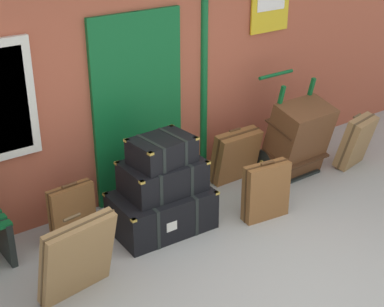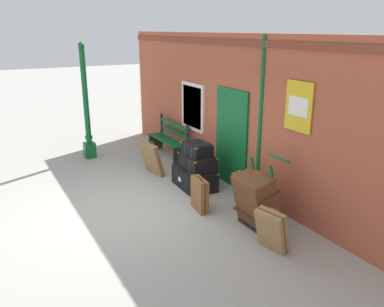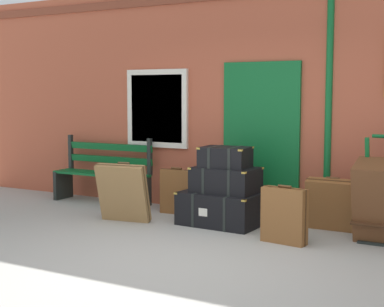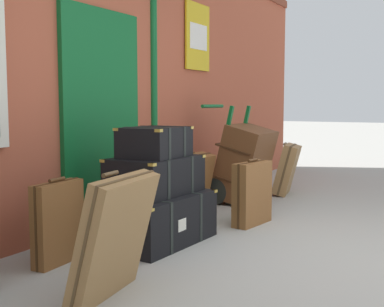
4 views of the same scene
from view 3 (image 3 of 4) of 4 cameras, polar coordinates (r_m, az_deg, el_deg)
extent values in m
plane|color=#A3A099|center=(5.85, -1.39, -10.66)|extent=(60.00, 60.00, 0.00)
cube|color=#AD5138|center=(7.96, 8.08, 5.40)|extent=(10.40, 0.30, 3.20)
cube|color=#0F5B28|center=(7.86, 6.85, 1.39)|extent=(1.10, 0.05, 2.10)
cube|color=#093718|center=(7.84, 6.82, 1.38)|extent=(0.06, 0.02, 2.10)
cube|color=silver|center=(8.59, -3.48, 4.48)|extent=(1.04, 0.06, 1.16)
cube|color=silver|center=(8.58, -3.55, 4.48)|extent=(0.88, 0.02, 1.00)
cylinder|color=#0F5B28|center=(7.56, 13.43, 5.26)|extent=(0.09, 0.09, 3.14)
cube|color=#0F5B28|center=(8.77, -9.60, -2.12)|extent=(1.60, 0.09, 0.04)
cube|color=#0F5B28|center=(8.88, -9.04, -2.01)|extent=(1.60, 0.09, 0.04)
cube|color=#0F5B28|center=(8.99, -8.49, -1.90)|extent=(1.60, 0.09, 0.04)
cube|color=#0F5B28|center=(9.01, -8.28, -0.60)|extent=(1.60, 0.05, 0.10)
cube|color=#0F5B28|center=(8.99, -8.30, 0.67)|extent=(1.60, 0.05, 0.10)
cube|color=black|center=(9.40, -12.68, -3.03)|extent=(0.06, 0.40, 0.45)
cube|color=black|center=(9.48, -11.95, 0.15)|extent=(0.06, 0.06, 0.56)
cube|color=black|center=(8.48, -4.94, -3.88)|extent=(0.06, 0.40, 0.45)
cube|color=black|center=(8.57, -4.23, -0.35)|extent=(0.06, 0.06, 0.56)
cube|color=black|center=(7.37, 2.86, -5.48)|extent=(1.03, 0.69, 0.42)
cube|color=black|center=(7.48, 1.35, -5.31)|extent=(0.07, 0.65, 0.43)
cube|color=black|center=(7.27, 4.43, -5.66)|extent=(0.07, 0.65, 0.43)
cube|color=#B79338|center=(7.32, -1.56, -3.97)|extent=(0.05, 0.05, 0.02)
cube|color=#B79338|center=(6.85, 5.19, -4.69)|extent=(0.05, 0.05, 0.02)
cube|color=#B79338|center=(7.82, 0.85, -3.33)|extent=(0.05, 0.05, 0.02)
cube|color=#B79338|center=(7.39, 7.27, -3.93)|extent=(0.05, 0.05, 0.02)
cube|color=silver|center=(7.08, 1.97, -5.95)|extent=(0.36, 0.01, 0.10)
cube|color=black|center=(7.32, 3.37, -2.62)|extent=(0.82, 0.57, 0.32)
cube|color=black|center=(7.40, 2.14, -2.52)|extent=(0.06, 0.55, 0.33)
cube|color=black|center=(7.24, 4.63, -2.73)|extent=(0.06, 0.55, 0.33)
cube|color=#B79338|center=(7.27, -0.19, -1.49)|extent=(0.05, 0.05, 0.02)
cube|color=#B79338|center=(6.91, 5.20, -1.91)|extent=(0.05, 0.05, 0.02)
cube|color=#B79338|center=(7.70, 1.74, -1.08)|extent=(0.05, 0.05, 0.02)
cube|color=#B79338|center=(7.36, 6.91, -1.45)|extent=(0.05, 0.05, 0.02)
cube|color=black|center=(7.28, 3.33, -0.37)|extent=(0.62, 0.47, 0.26)
cube|color=black|center=(7.33, 2.35, -0.32)|extent=(0.06, 0.45, 0.27)
cube|color=black|center=(7.23, 4.32, -0.42)|extent=(0.06, 0.45, 0.27)
cube|color=#B79338|center=(7.20, 0.67, 0.51)|extent=(0.05, 0.05, 0.02)
cube|color=#B79338|center=(6.98, 4.84, 0.32)|extent=(0.05, 0.05, 0.02)
cube|color=#B79338|center=(7.56, 1.94, 0.78)|extent=(0.05, 0.05, 0.02)
cube|color=#B79338|center=(7.35, 5.95, 0.60)|extent=(0.05, 0.05, 0.02)
cube|color=#0F5B28|center=(6.96, 17.08, -3.24)|extent=(0.04, 0.30, 1.18)
cylinder|color=black|center=(7.11, 16.51, -6.56)|extent=(0.04, 0.32, 0.32)
cylinder|color=#B79338|center=(7.11, 16.51, -6.56)|extent=(0.07, 0.06, 0.06)
cube|color=brown|center=(6.54, 9.15, -6.12)|extent=(0.53, 0.23, 0.62)
cylinder|color=#4F3018|center=(6.48, 9.20, -3.24)|extent=(0.16, 0.05, 0.03)
cube|color=#482C16|center=(6.54, 9.15, -6.12)|extent=(0.53, 0.09, 0.64)
cube|color=brown|center=(8.02, -1.55, -3.82)|extent=(0.47, 0.16, 0.62)
cylinder|color=#4F3018|center=(7.97, -1.56, -1.49)|extent=(0.16, 0.04, 0.03)
cube|color=#482C16|center=(8.02, -1.55, -3.82)|extent=(0.48, 0.05, 0.63)
cube|color=brown|center=(7.25, 13.71, -4.94)|extent=(0.60, 0.31, 0.64)
cylinder|color=#4F3018|center=(7.22, 13.82, -2.39)|extent=(0.16, 0.03, 0.03)
cube|color=#482C16|center=(7.25, 13.71, -4.94)|extent=(0.61, 0.15, 0.62)
cube|color=olive|center=(7.53, -6.87, -3.92)|extent=(0.71, 0.41, 0.77)
cylinder|color=brown|center=(7.49, -6.81, -0.95)|extent=(0.16, 0.05, 0.03)
cube|color=brown|center=(7.53, -6.87, -3.92)|extent=(0.71, 0.31, 0.76)
camera|label=1|loc=(6.56, -42.71, 18.55)|focal=54.36mm
camera|label=2|loc=(4.80, 86.21, 20.02)|focal=36.81mm
camera|label=4|loc=(7.89, -29.57, 1.75)|focal=46.87mm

